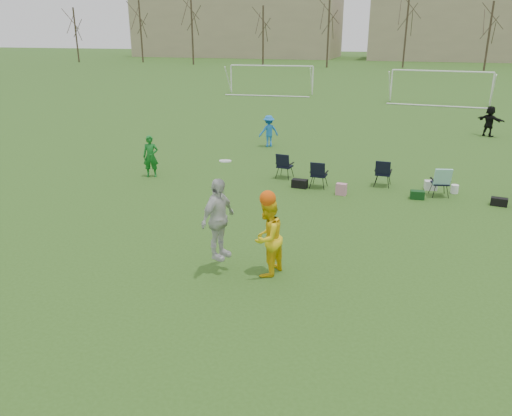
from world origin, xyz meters
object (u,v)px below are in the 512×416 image
at_px(fielder_blue, 269,131).
at_px(center_contest, 245,228).
at_px(fielder_black, 489,121).
at_px(goal_mid, 441,78).
at_px(fielder_green_near, 151,156).
at_px(goal_left, 271,71).

height_order(fielder_blue, center_contest, center_contest).
relative_size(fielder_blue, fielder_black, 0.94).
height_order(fielder_black, goal_mid, goal_mid).
bearing_deg(fielder_green_near, center_contest, -66.93).
xyz_separation_m(fielder_green_near, fielder_black, (13.26, 12.31, 0.00)).
height_order(fielder_blue, goal_mid, goal_mid).
relative_size(fielder_black, goal_left, 0.22).
bearing_deg(center_contest, fielder_green_near, 132.35).
height_order(center_contest, goal_left, center_contest).
distance_m(fielder_green_near, fielder_black, 18.10).
distance_m(fielder_green_near, goal_left, 27.15).
bearing_deg(goal_mid, center_contest, -95.23).
relative_size(center_contest, goal_left, 0.36).
relative_size(fielder_blue, center_contest, 0.56).
relative_size(fielder_green_near, goal_left, 0.21).
xyz_separation_m(center_contest, goal_mid, (5.13, 31.57, 0.82)).
distance_m(fielder_green_near, center_contest, 8.93).
relative_size(goal_left, goal_mid, 1.00).
bearing_deg(center_contest, goal_left, 104.80).
bearing_deg(goal_mid, fielder_black, -76.48).
bearing_deg(goal_left, goal_mid, -13.13).
bearing_deg(goal_left, fielder_green_near, -88.95).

